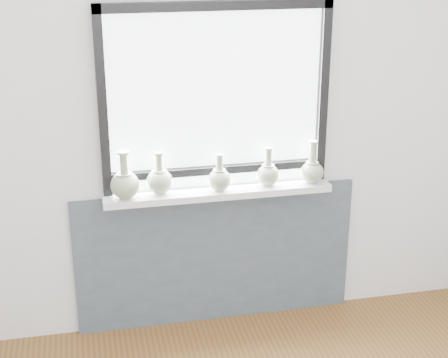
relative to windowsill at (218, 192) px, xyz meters
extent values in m
cube|color=silver|center=(0.00, 0.10, 0.42)|extent=(3.60, 0.02, 2.60)
cube|color=#44545D|center=(0.00, 0.07, -0.45)|extent=(1.70, 0.03, 0.86)
cube|color=silver|center=(0.00, 0.00, 0.00)|extent=(1.32, 0.18, 0.04)
cube|color=black|center=(-0.62, 0.05, 0.55)|extent=(0.05, 0.06, 1.05)
cube|color=black|center=(0.62, 0.05, 0.55)|extent=(0.05, 0.06, 1.05)
cube|color=black|center=(0.00, 0.05, 1.04)|extent=(1.30, 0.06, 0.05)
cube|color=black|center=(0.00, 0.05, 0.12)|extent=(1.20, 0.05, 0.04)
cube|color=white|center=(0.00, 0.08, 0.52)|extent=(1.20, 0.01, 1.00)
cylinder|color=#8FA27D|center=(-0.53, -0.03, 0.02)|extent=(0.07, 0.07, 0.01)
ellipsoid|color=#8FA27D|center=(-0.53, -0.03, 0.10)|extent=(0.16, 0.16, 0.15)
cone|color=#8FA27D|center=(-0.53, -0.03, 0.15)|extent=(0.09, 0.09, 0.03)
cylinder|color=#8FA27D|center=(-0.53, -0.03, 0.22)|extent=(0.05, 0.05, 0.13)
cylinder|color=#8FA27D|center=(-0.53, -0.03, 0.29)|extent=(0.07, 0.07, 0.01)
cylinder|color=#8FA27D|center=(-0.34, 0.01, 0.02)|extent=(0.07, 0.07, 0.01)
ellipsoid|color=#8FA27D|center=(-0.34, 0.01, 0.09)|extent=(0.15, 0.15, 0.14)
cone|color=#8FA27D|center=(-0.34, 0.01, 0.14)|extent=(0.08, 0.08, 0.03)
cylinder|color=#8FA27D|center=(-0.34, 0.01, 0.20)|extent=(0.04, 0.04, 0.11)
cylinder|color=#8FA27D|center=(-0.34, 0.01, 0.26)|extent=(0.05, 0.05, 0.01)
cylinder|color=#8FA27D|center=(0.00, -0.02, 0.02)|extent=(0.06, 0.06, 0.01)
ellipsoid|color=#8FA27D|center=(0.00, -0.02, 0.08)|extent=(0.14, 0.14, 0.12)
cone|color=#8FA27D|center=(0.00, -0.02, 0.13)|extent=(0.07, 0.07, 0.03)
cylinder|color=#8FA27D|center=(0.00, -0.02, 0.18)|extent=(0.04, 0.04, 0.10)
cylinder|color=#8FA27D|center=(0.00, -0.02, 0.23)|extent=(0.04, 0.04, 0.01)
cylinder|color=#8FA27D|center=(0.30, 0.00, 0.02)|extent=(0.06, 0.06, 0.01)
ellipsoid|color=#8FA27D|center=(0.30, 0.00, 0.08)|extent=(0.14, 0.14, 0.12)
cone|color=#8FA27D|center=(0.30, 0.00, 0.13)|extent=(0.07, 0.07, 0.03)
cylinder|color=#8FA27D|center=(0.30, 0.00, 0.18)|extent=(0.04, 0.04, 0.11)
cylinder|color=#8FA27D|center=(0.30, 0.00, 0.24)|extent=(0.05, 0.05, 0.01)
cylinder|color=#8FA27D|center=(0.56, -0.01, 0.02)|extent=(0.06, 0.06, 0.01)
ellipsoid|color=#8FA27D|center=(0.56, -0.01, 0.08)|extent=(0.14, 0.14, 0.13)
cone|color=#8FA27D|center=(0.56, -0.01, 0.13)|extent=(0.08, 0.08, 0.03)
cylinder|color=#8FA27D|center=(0.56, -0.01, 0.20)|extent=(0.04, 0.04, 0.14)
cylinder|color=#8FA27D|center=(0.56, -0.01, 0.27)|extent=(0.05, 0.05, 0.01)
camera|label=1|loc=(-0.74, -3.59, 1.48)|focal=55.00mm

